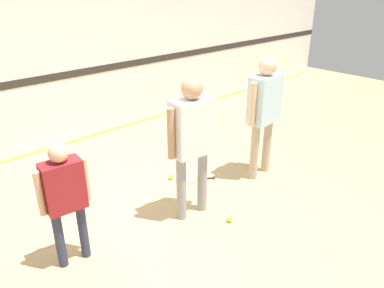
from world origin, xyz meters
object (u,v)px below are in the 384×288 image
at_px(person_student_right, 264,105).
at_px(racket_spare_on_floor, 189,179).
at_px(person_student_left, 64,192).
at_px(tennis_ball_near_instructor, 230,219).
at_px(tennis_ball_by_spare_racket, 171,177).
at_px(person_instructor, 192,135).

xyz_separation_m(person_student_right, racket_spare_on_floor, (-0.82, 0.54, -0.99)).
height_order(person_student_right, racket_spare_on_floor, person_student_right).
bearing_deg(person_student_left, tennis_ball_near_instructor, -15.22).
bearing_deg(tennis_ball_by_spare_racket, person_instructor, -112.85).
xyz_separation_m(racket_spare_on_floor, tennis_ball_by_spare_racket, (-0.18, 0.18, 0.02)).
bearing_deg(person_student_right, tennis_ball_near_instructor, 19.03).
relative_size(person_student_right, tennis_ball_by_spare_racket, 24.59).
relative_size(person_student_left, person_student_right, 0.77).
bearing_deg(person_instructor, person_student_right, 8.74).
bearing_deg(tennis_ball_by_spare_racket, person_student_right, -35.64).
bearing_deg(person_student_left, racket_spare_on_floor, 18.29).
xyz_separation_m(person_student_right, tennis_ball_near_instructor, (-1.14, -0.47, -0.97)).
distance_m(racket_spare_on_floor, tennis_ball_near_instructor, 1.06).
xyz_separation_m(person_student_right, tennis_ball_by_spare_racket, (-1.00, 0.72, -0.97)).
relative_size(person_instructor, racket_spare_on_floor, 3.36).
height_order(person_student_left, tennis_ball_by_spare_racket, person_student_left).
relative_size(tennis_ball_near_instructor, tennis_ball_by_spare_racket, 1.00).
bearing_deg(racket_spare_on_floor, person_student_left, -127.72).
relative_size(person_student_left, racket_spare_on_floor, 2.61).
bearing_deg(person_student_right, tennis_ball_by_spare_racket, -39.26).
distance_m(person_student_left, tennis_ball_near_instructor, 1.83).
relative_size(person_instructor, tennis_ball_near_instructor, 24.40).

